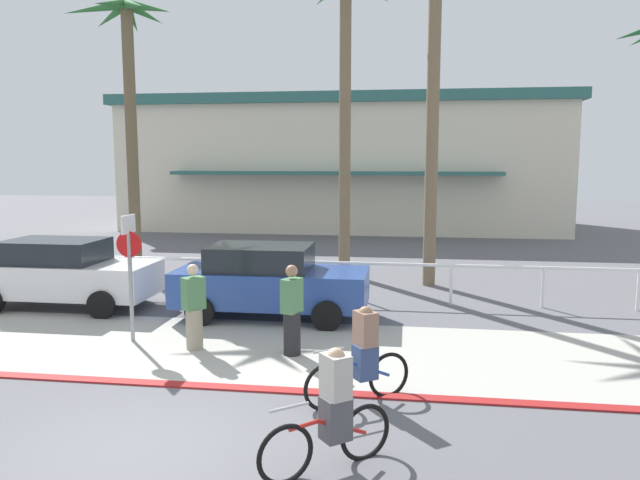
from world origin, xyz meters
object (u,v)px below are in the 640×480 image
Objects in this scene: car_white_1 at (63,273)px; pedestrian_1 at (292,314)px; stop_sign_bike_lane at (130,260)px; cyclist_blue_1 at (362,357)px; palm_tree_2 at (345,54)px; car_blue_2 at (269,281)px; cyclist_red_0 at (332,412)px; palm_tree_3 at (434,39)px; palm_tree_1 at (128,76)px; pedestrian_0 at (194,311)px.

car_white_1 is 6.91m from pedestrian_1.
cyclist_blue_1 is at bearing -26.28° from stop_sign_bike_lane.
car_blue_2 is at bearing -101.97° from palm_tree_2.
cyclist_blue_1 is (0.20, 2.07, 0.00)m from cyclist_red_0.
car_blue_2 is 2.89× the size of cyclist_blue_1.
palm_tree_1 is at bearing 176.54° from palm_tree_3.
car_white_1 is 5.25m from car_blue_2.
cyclist_red_0 is 0.87× the size of pedestrian_1.
palm_tree_3 is at bearing 48.55° from car_blue_2.
stop_sign_bike_lane is 6.46m from cyclist_red_0.
palm_tree_2 is at bearing 97.46° from cyclist_blue_1.
pedestrian_1 is at bearing -6.59° from stop_sign_bike_lane.
car_blue_2 reaches higher than cyclist_blue_1.
palm_tree_3 is 6.24× the size of cyclist_blue_1.
palm_tree_2 is 10.29m from pedestrian_0.
cyclist_blue_1 is (2.50, -4.61, -0.18)m from car_blue_2.
palm_tree_3 is 11.60m from car_white_1.
palm_tree_3 is at bearing 82.30° from cyclist_red_0.
stop_sign_bike_lane is 1.53× the size of pedestrian_0.
pedestrian_0 is at bearing -124.30° from palm_tree_3.
palm_tree_2 is 2.08× the size of car_blue_2.
stop_sign_bike_lane is at bearing 173.41° from pedestrian_1.
palm_tree_1 is 11.31m from pedestrian_1.
cyclist_blue_1 is at bearing -53.63° from pedestrian_1.
palm_tree_1 is 4.94× the size of pedestrian_1.
pedestrian_1 is at bearing -90.94° from palm_tree_2.
palm_tree_2 is 2.08× the size of car_white_1.
car_white_1 is 2.89× the size of cyclist_blue_1.
palm_tree_1 is 5.58× the size of cyclist_blue_1.
pedestrian_1 reaches higher than cyclist_blue_1.
cyclist_blue_1 is 3.95m from pedestrian_0.
pedestrian_1 is (6.29, -2.87, -0.07)m from car_white_1.
palm_tree_1 is at bearing 93.41° from car_white_1.
cyclist_red_0 is at bearing -52.36° from pedestrian_0.
stop_sign_bike_lane reaches higher than pedestrian_0.
stop_sign_bike_lane reaches higher than cyclist_red_0.
pedestrian_0 is at bearing -12.60° from stop_sign_bike_lane.
palm_tree_3 is 12.70m from cyclist_red_0.
stop_sign_bike_lane is 1.68× the size of cyclist_blue_1.
cyclist_blue_1 is at bearing -49.66° from palm_tree_1.
cyclist_red_0 and cyclist_blue_1 have the same top height.
palm_tree_1 is 10.28m from pedestrian_0.
palm_tree_2 reaches higher than pedestrian_1.
pedestrian_0 is (4.36, -2.80, -0.10)m from car_white_1.
car_white_1 is (0.27, -4.59, -5.33)m from palm_tree_1.
car_white_1 is 5.19m from pedestrian_0.
palm_tree_3 reaches higher than car_white_1.
palm_tree_2 is 6.11× the size of cyclist_red_0.
cyclist_blue_1 is at bearing -32.07° from car_white_1.
palm_tree_3 is 6.33× the size of cyclist_red_0.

